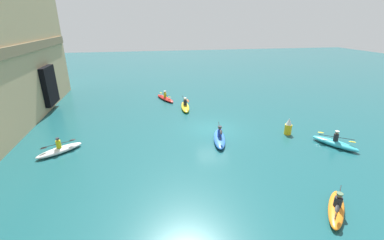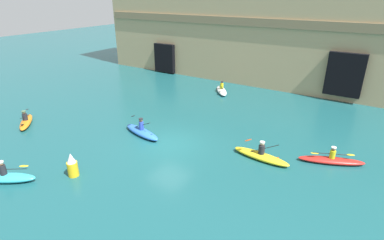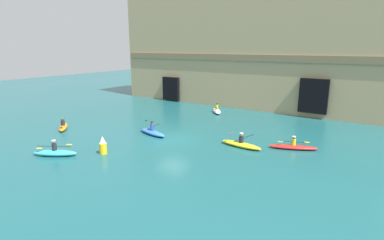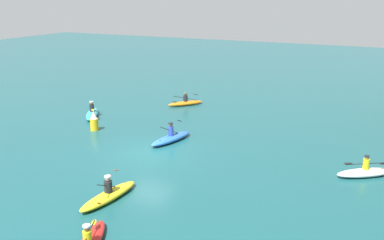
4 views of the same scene
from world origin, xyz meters
The scene contains 9 objects.
ground_plane centered at (0.00, 0.00, 0.00)m, with size 120.00×120.00×0.00m, color #195156.
cliff_bluff centered at (-1.70, 18.42, 7.56)m, with size 35.31×7.85×15.16m.
kayak_cyan centered at (-4.68, -7.78, 0.25)m, with size 3.13×2.30×1.17m.
kayak_yellow centered at (5.61, 1.38, 0.23)m, with size 3.49×1.11×1.20m.
kayak_red centered at (9.14, 3.11, 0.20)m, with size 3.60×2.02×1.03m.
kayak_blue centered at (-2.38, 0.12, 0.24)m, with size 3.47×1.58×1.25m.
kayak_white centered at (-2.06, 11.30, 0.23)m, with size 2.45×2.90×1.11m.
kayak_orange centered at (-10.71, -3.11, 0.23)m, with size 2.75×2.46×1.05m.
marker_buoy centered at (-2.15, -5.56, 0.62)m, with size 0.55×0.55×1.33m.
Camera 3 is at (14.70, -19.17, 7.63)m, focal length 28.00 mm.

